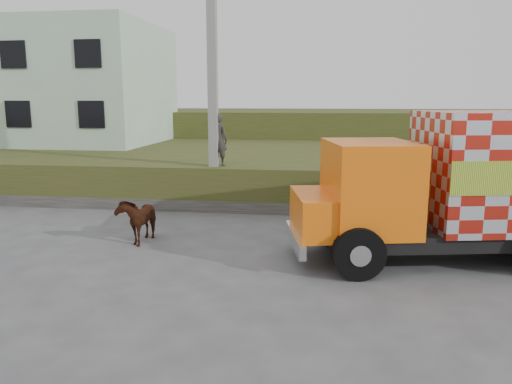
# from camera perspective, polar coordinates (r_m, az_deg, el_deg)

# --- Properties ---
(ground) EXTENTS (120.00, 120.00, 0.00)m
(ground) POSITION_cam_1_polar(r_m,az_deg,el_deg) (12.94, -4.90, -6.47)
(ground) COLOR #474749
(ground) RESTS_ON ground
(embankment) EXTENTS (40.00, 12.00, 1.50)m
(embankment) POSITION_cam_1_polar(r_m,az_deg,el_deg) (22.43, 0.77, 2.84)
(embankment) COLOR #2F4416
(embankment) RESTS_ON ground
(embankment_far) EXTENTS (40.00, 12.00, 3.00)m
(embankment_far) POSITION_cam_1_polar(r_m,az_deg,el_deg) (34.23, 3.33, 6.80)
(embankment_far) COLOR #2F4416
(embankment_far) RESTS_ON ground
(retaining_strip) EXTENTS (16.00, 0.50, 0.40)m
(retaining_strip) POSITION_cam_1_polar(r_m,az_deg,el_deg) (17.32, -8.27, -1.45)
(retaining_strip) COLOR #595651
(retaining_strip) RESTS_ON ground
(building) EXTENTS (10.00, 8.00, 6.00)m
(building) POSITION_cam_1_polar(r_m,az_deg,el_deg) (28.60, -21.27, 11.36)
(building) COLOR #B1CCAE
(building) RESTS_ON embankment
(utility_pole) EXTENTS (1.20, 0.30, 8.00)m
(utility_pole) POSITION_cam_1_polar(r_m,az_deg,el_deg) (17.07, -4.96, 11.54)
(utility_pole) COLOR gray
(utility_pole) RESTS_ON ground
(cargo_truck) EXTENTS (8.20, 4.03, 3.51)m
(cargo_truck) POSITION_cam_1_polar(r_m,az_deg,el_deg) (12.81, 24.29, 0.75)
(cargo_truck) COLOR black
(cargo_truck) RESTS_ON ground
(cow) EXTENTS (0.75, 1.51, 1.25)m
(cow) POSITION_cam_1_polar(r_m,az_deg,el_deg) (13.76, -13.31, -2.98)
(cow) COLOR black
(cow) RESTS_ON ground
(pedestrian) EXTENTS (0.75, 0.60, 1.80)m
(pedestrian) POSITION_cam_1_polar(r_m,az_deg,el_deg) (17.29, -4.29, 5.98)
(pedestrian) COLOR #2E2C28
(pedestrian) RESTS_ON embankment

